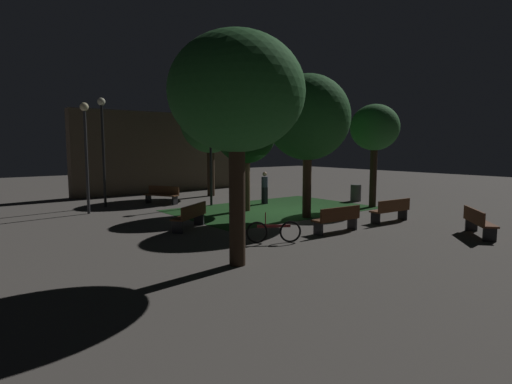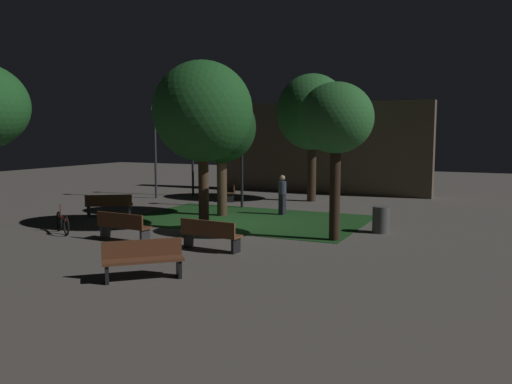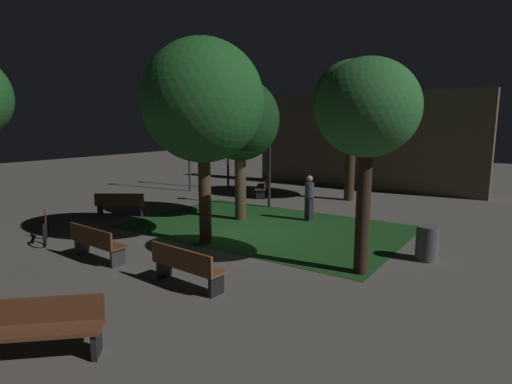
{
  "view_description": "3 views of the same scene",
  "coord_description": "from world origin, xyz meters",
  "px_view_note": "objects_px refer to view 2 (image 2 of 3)",
  "views": [
    {
      "loc": [
        -12.17,
        -13.58,
        2.9
      ],
      "look_at": [
        -0.55,
        1.18,
        0.8
      ],
      "focal_mm": 29.13,
      "sensor_mm": 36.0,
      "label": 1
    },
    {
      "loc": [
        8.82,
        -17.06,
        3.31
      ],
      "look_at": [
        0.69,
        0.36,
        1.12
      ],
      "focal_mm": 36.69,
      "sensor_mm": 36.0,
      "label": 2
    },
    {
      "loc": [
        7.43,
        -10.58,
        3.45
      ],
      "look_at": [
        -0.32,
        0.87,
        1.12
      ],
      "focal_mm": 29.18,
      "sensor_mm": 36.0,
      "label": 3
    }
  ],
  "objects_px": {
    "bench_back_row": "(231,190)",
    "lamp_post_near_wall": "(192,130)",
    "trash_bin": "(381,220)",
    "bench_path_side": "(123,226)",
    "bench_front_right": "(143,258)",
    "bench_lawn_edge": "(210,234)",
    "bicycle": "(63,223)",
    "tree_tall_center": "(221,128)",
    "bench_near_trees": "(109,204)",
    "tree_right_canopy": "(336,120)",
    "lamp_post_plaza_east": "(155,135)",
    "tree_lawn_side": "(312,113)",
    "lamp_post_plaza_west": "(242,147)",
    "pedestrian": "(282,194)",
    "tree_back_right": "(203,112)"
  },
  "relations": [
    {
      "from": "bench_back_row",
      "to": "lamp_post_near_wall",
      "type": "height_order",
      "value": "lamp_post_near_wall"
    },
    {
      "from": "trash_bin",
      "to": "bench_path_side",
      "type": "bearing_deg",
      "value": -145.77
    },
    {
      "from": "bench_back_row",
      "to": "bench_front_right",
      "type": "distance_m",
      "value": 14.03
    },
    {
      "from": "bench_lawn_edge",
      "to": "bicycle",
      "type": "relative_size",
      "value": 1.27
    },
    {
      "from": "bench_back_row",
      "to": "bicycle",
      "type": "xyz_separation_m",
      "value": [
        -1.11,
        -9.88,
        -0.14
      ]
    },
    {
      "from": "tree_tall_center",
      "to": "trash_bin",
      "type": "height_order",
      "value": "tree_tall_center"
    },
    {
      "from": "lamp_post_near_wall",
      "to": "bench_near_trees",
      "type": "bearing_deg",
      "value": -85.41
    },
    {
      "from": "tree_right_canopy",
      "to": "lamp_post_near_wall",
      "type": "relative_size",
      "value": 0.94
    },
    {
      "from": "bench_front_right",
      "to": "lamp_post_plaza_east",
      "type": "bearing_deg",
      "value": 124.67
    },
    {
      "from": "tree_lawn_side",
      "to": "tree_tall_center",
      "type": "height_order",
      "value": "tree_lawn_side"
    },
    {
      "from": "lamp_post_plaza_west",
      "to": "tree_right_canopy",
      "type": "bearing_deg",
      "value": -41.83
    },
    {
      "from": "bench_back_row",
      "to": "tree_right_canopy",
      "type": "relative_size",
      "value": 0.37
    },
    {
      "from": "bench_lawn_edge",
      "to": "trash_bin",
      "type": "distance_m",
      "value": 6.04
    },
    {
      "from": "bench_lawn_edge",
      "to": "bench_front_right",
      "type": "distance_m",
      "value": 3.16
    },
    {
      "from": "lamp_post_near_wall",
      "to": "pedestrian",
      "type": "relative_size",
      "value": 3.18
    },
    {
      "from": "bench_near_trees",
      "to": "tree_tall_center",
      "type": "relative_size",
      "value": 0.36
    },
    {
      "from": "tree_right_canopy",
      "to": "bicycle",
      "type": "height_order",
      "value": "tree_right_canopy"
    },
    {
      "from": "bench_back_row",
      "to": "lamp_post_plaza_east",
      "type": "xyz_separation_m",
      "value": [
        -3.84,
        -0.88,
        2.7
      ]
    },
    {
      "from": "bench_lawn_edge",
      "to": "lamp_post_near_wall",
      "type": "bearing_deg",
      "value": 123.97
    },
    {
      "from": "bench_back_row",
      "to": "tree_lawn_side",
      "type": "height_order",
      "value": "tree_lawn_side"
    },
    {
      "from": "bench_path_side",
      "to": "bench_lawn_edge",
      "type": "height_order",
      "value": "same"
    },
    {
      "from": "pedestrian",
      "to": "tree_right_canopy",
      "type": "bearing_deg",
      "value": -49.93
    },
    {
      "from": "bench_path_side",
      "to": "lamp_post_plaza_west",
      "type": "xyz_separation_m",
      "value": [
        0.06,
        8.03,
        2.2
      ]
    },
    {
      "from": "bench_lawn_edge",
      "to": "bench_near_trees",
      "type": "height_order",
      "value": "same"
    },
    {
      "from": "bench_near_trees",
      "to": "lamp_post_plaza_west",
      "type": "distance_m",
      "value": 6.18
    },
    {
      "from": "bench_path_side",
      "to": "bench_back_row",
      "type": "xyz_separation_m",
      "value": [
        -1.55,
        10.06,
        0.0
      ]
    },
    {
      "from": "bench_lawn_edge",
      "to": "trash_bin",
      "type": "height_order",
      "value": "same"
    },
    {
      "from": "tree_back_right",
      "to": "bench_front_right",
      "type": "bearing_deg",
      "value": -72.2
    },
    {
      "from": "bench_lawn_edge",
      "to": "bench_near_trees",
      "type": "bearing_deg",
      "value": 151.9
    },
    {
      "from": "tree_lawn_side",
      "to": "pedestrian",
      "type": "bearing_deg",
      "value": -86.01
    },
    {
      "from": "tree_lawn_side",
      "to": "tree_tall_center",
      "type": "xyz_separation_m",
      "value": [
        -1.78,
        -5.75,
        -0.76
      ]
    },
    {
      "from": "lamp_post_plaza_east",
      "to": "bicycle",
      "type": "bearing_deg",
      "value": -73.13
    },
    {
      "from": "bench_back_row",
      "to": "lamp_post_plaza_west",
      "type": "distance_m",
      "value": 3.4
    },
    {
      "from": "bicycle",
      "to": "tree_back_right",
      "type": "bearing_deg",
      "value": 32.77
    },
    {
      "from": "tree_right_canopy",
      "to": "tree_back_right",
      "type": "height_order",
      "value": "tree_back_right"
    },
    {
      "from": "tree_back_right",
      "to": "bicycle",
      "type": "xyz_separation_m",
      "value": [
        -3.92,
        -2.53,
        -3.65
      ]
    },
    {
      "from": "bench_lawn_edge",
      "to": "bench_front_right",
      "type": "bearing_deg",
      "value": -88.65
    },
    {
      "from": "bench_back_row",
      "to": "tree_right_canopy",
      "type": "bearing_deg",
      "value": -44.29
    },
    {
      "from": "tree_back_right",
      "to": "lamp_post_plaza_east",
      "type": "height_order",
      "value": "tree_back_right"
    },
    {
      "from": "tree_tall_center",
      "to": "lamp_post_plaza_west",
      "type": "xyz_separation_m",
      "value": [
        -0.31,
        2.39,
        -0.81
      ]
    },
    {
      "from": "trash_bin",
      "to": "pedestrian",
      "type": "relative_size",
      "value": 0.55
    },
    {
      "from": "bench_lawn_edge",
      "to": "pedestrian",
      "type": "distance_m",
      "value": 6.9
    },
    {
      "from": "bench_path_side",
      "to": "lamp_post_plaza_west",
      "type": "bearing_deg",
      "value": 89.54
    },
    {
      "from": "bicycle",
      "to": "pedestrian",
      "type": "relative_size",
      "value": 0.9
    },
    {
      "from": "trash_bin",
      "to": "bicycle",
      "type": "bearing_deg",
      "value": -154.75
    },
    {
      "from": "bench_back_row",
      "to": "pedestrian",
      "type": "height_order",
      "value": "pedestrian"
    },
    {
      "from": "tree_right_canopy",
      "to": "tree_back_right",
      "type": "distance_m",
      "value": 4.58
    },
    {
      "from": "tree_right_canopy",
      "to": "pedestrian",
      "type": "xyz_separation_m",
      "value": [
        -3.36,
        4.0,
        -2.84
      ]
    },
    {
      "from": "lamp_post_plaza_east",
      "to": "tree_right_canopy",
      "type": "bearing_deg",
      "value": -29.39
    },
    {
      "from": "bench_lawn_edge",
      "to": "tree_lawn_side",
      "type": "bearing_deg",
      "value": 94.62
    }
  ]
}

